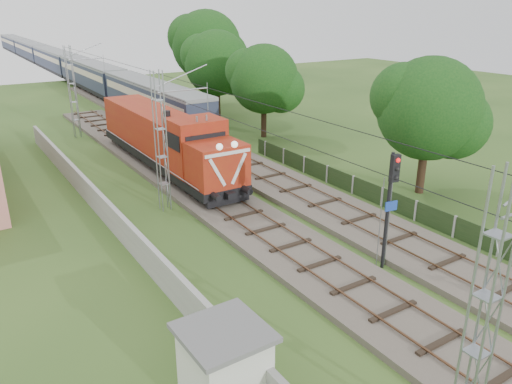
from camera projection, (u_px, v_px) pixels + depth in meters
ground at (342, 286)px, 21.26m from camera, size 140.00×140.00×0.00m
track_main at (254, 225)px, 26.72m from camera, size 4.20×70.00×0.45m
track_side at (220, 153)px, 39.49m from camera, size 4.20×80.00×0.45m
catenary at (162, 142)px, 27.82m from camera, size 3.31×70.00×8.00m
boundary_wall at (105, 210)px, 27.19m from camera, size 0.25×40.00×1.50m
fence at (416, 211)px, 27.44m from camera, size 0.12×32.00×1.20m
locomotive at (166, 139)px, 35.17m from camera, size 3.19×18.23×4.63m
coach_rake at (55, 59)px, 84.77m from camera, size 2.98×111.37×3.44m
signal_post at (391, 191)px, 21.37m from camera, size 0.60×0.47×5.45m
relay_hut at (225, 365)px, 14.69m from camera, size 2.49×2.49×2.52m
tree_a at (430, 110)px, 30.00m from camera, size 6.55×6.24×8.49m
tree_b at (265, 80)px, 43.43m from camera, size 6.29×5.99×8.15m
tree_c at (217, 64)px, 50.71m from camera, size 6.91×6.58×8.96m
tree_d at (207, 46)px, 57.35m from camera, size 8.34×7.94×10.81m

